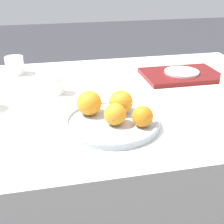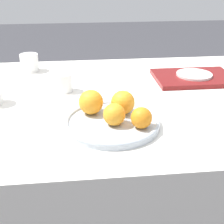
{
  "view_description": "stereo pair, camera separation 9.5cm",
  "coord_description": "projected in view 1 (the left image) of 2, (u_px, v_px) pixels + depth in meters",
  "views": [
    {
      "loc": [
        -0.24,
        -1.12,
        1.2
      ],
      "look_at": [
        -0.05,
        -0.25,
        0.77
      ],
      "focal_mm": 50.0,
      "sensor_mm": 36.0,
      "label": 1
    },
    {
      "loc": [
        -0.15,
        -1.14,
        1.2
      ],
      "look_at": [
        -0.05,
        -0.25,
        0.77
      ],
      "focal_mm": 50.0,
      "sensor_mm": 36.0,
      "label": 2
    }
  ],
  "objects": [
    {
      "name": "orange_2",
      "position": [
        142.0,
        116.0,
        0.96
      ],
      "size": [
        0.07,
        0.07,
        0.07
      ],
      "color": "orange",
      "rests_on": "fruit_platter"
    },
    {
      "name": "table",
      "position": [
        111.0,
        170.0,
        1.4
      ],
      "size": [
        1.53,
        1.04,
        0.72
      ],
      "color": "silver",
      "rests_on": "ground_plane"
    },
    {
      "name": "orange_1",
      "position": [
        89.0,
        103.0,
        1.03
      ],
      "size": [
        0.08,
        0.08,
        0.08
      ],
      "color": "orange",
      "rests_on": "fruit_platter"
    },
    {
      "name": "orange_3",
      "position": [
        121.0,
        102.0,
        1.05
      ],
      "size": [
        0.08,
        0.08,
        0.08
      ],
      "color": "orange",
      "rests_on": "fruit_platter"
    },
    {
      "name": "cup_0",
      "position": [
        55.0,
        85.0,
        1.25
      ],
      "size": [
        0.07,
        0.07,
        0.08
      ],
      "color": "white",
      "rests_on": "table"
    },
    {
      "name": "orange_0",
      "position": [
        115.0,
        114.0,
        0.97
      ],
      "size": [
        0.07,
        0.07,
        0.07
      ],
      "color": "orange",
      "rests_on": "fruit_platter"
    },
    {
      "name": "side_plate",
      "position": [
        182.0,
        72.0,
        1.44
      ],
      "size": [
        0.16,
        0.16,
        0.01
      ],
      "color": "silver",
      "rests_on": "serving_tray"
    },
    {
      "name": "serving_tray",
      "position": [
        181.0,
        75.0,
        1.44
      ],
      "size": [
        0.35,
        0.24,
        0.02
      ],
      "color": "maroon",
      "rests_on": "table"
    },
    {
      "name": "fruit_platter",
      "position": [
        112.0,
        122.0,
        1.01
      ],
      "size": [
        0.31,
        0.31,
        0.03
      ],
      "color": "#B2BCC6",
      "rests_on": "table"
    },
    {
      "name": "cup_2",
      "position": [
        15.0,
        65.0,
        1.47
      ],
      "size": [
        0.09,
        0.09,
        0.08
      ],
      "color": "white",
      "rests_on": "table"
    }
  ]
}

